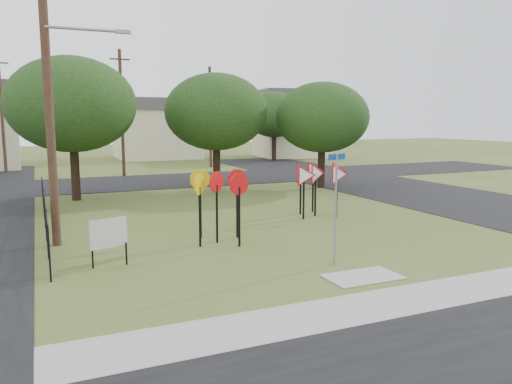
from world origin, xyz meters
The scene contains 21 objects.
ground centered at (0.00, 0.00, 0.00)m, with size 140.00×140.00×0.00m, color #42531F.
sidewalk centered at (0.00, -4.20, 0.01)m, with size 30.00×1.60×0.02m, color gray.
planting_strip centered at (0.00, -5.40, 0.01)m, with size 30.00×0.80×0.02m, color #42531F.
street_right centered at (12.00, 10.00, 0.01)m, with size 8.00×50.00×0.02m, color black.
street_far centered at (0.00, 20.00, 0.01)m, with size 60.00×8.00×0.02m, color black.
curb_pad centered at (0.00, -2.40, 0.01)m, with size 2.00×1.20×0.02m, color gray.
street_name_sign centered at (-0.07, -1.13, 1.82)m, with size 0.65×0.18×3.20m.
stop_sign_cluster centered at (-2.23, 2.72, 1.82)m, with size 2.23×1.82×2.45m.
yield_sign_cluster centered at (3.29, 5.50, 1.73)m, with size 3.01×1.57×2.35m.
info_board centered at (-6.02, 1.30, 0.93)m, with size 1.07×0.40×1.39m.
utility_pole_main centered at (-7.24, 4.50, 5.21)m, with size 3.55×0.33×10.00m.
far_pole_a centered at (-2.00, 24.00, 4.60)m, with size 1.40×0.24×9.00m.
far_pole_b centered at (6.00, 28.00, 4.35)m, with size 1.40×0.24×8.50m.
far_pole_c centered at (-10.00, 30.00, 4.60)m, with size 1.40×0.24×9.00m.
fence_run centered at (-7.60, 6.25, 0.78)m, with size 0.05×11.55×1.50m.
house_mid centered at (4.00, 40.00, 3.15)m, with size 8.40×8.40×6.20m.
house_right centered at (18.00, 36.00, 3.65)m, with size 8.30×8.30×7.20m.
tree_near_left centered at (-6.00, 14.00, 4.86)m, with size 6.40×6.40×7.27m.
tree_near_mid centered at (2.00, 15.00, 4.54)m, with size 6.00×6.00×6.80m.
tree_near_right centered at (8.00, 13.00, 4.22)m, with size 5.60×5.60×6.33m.
tree_far_right centered at (14.00, 32.00, 4.54)m, with size 6.00×6.00×6.80m.
Camera 1 is at (-7.74, -12.94, 4.18)m, focal length 35.00 mm.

